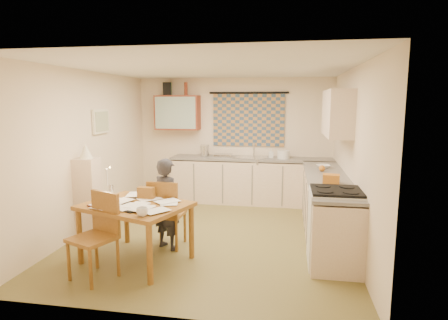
% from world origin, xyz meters
% --- Properties ---
extents(floor, '(4.00, 4.50, 0.02)m').
position_xyz_m(floor, '(0.00, 0.00, -0.01)').
color(floor, brown).
rests_on(floor, ground).
extents(ceiling, '(4.00, 4.50, 0.02)m').
position_xyz_m(ceiling, '(0.00, 0.00, 2.51)').
color(ceiling, white).
rests_on(ceiling, floor).
extents(wall_back, '(4.00, 0.02, 2.50)m').
position_xyz_m(wall_back, '(0.00, 2.26, 1.25)').
color(wall_back, beige).
rests_on(wall_back, floor).
extents(wall_front, '(4.00, 0.02, 2.50)m').
position_xyz_m(wall_front, '(0.00, -2.26, 1.25)').
color(wall_front, beige).
rests_on(wall_front, floor).
extents(wall_left, '(0.02, 4.50, 2.50)m').
position_xyz_m(wall_left, '(-2.01, 0.00, 1.25)').
color(wall_left, beige).
rests_on(wall_left, floor).
extents(wall_right, '(0.02, 4.50, 2.50)m').
position_xyz_m(wall_right, '(2.01, 0.00, 1.25)').
color(wall_right, beige).
rests_on(wall_right, floor).
extents(window_blind, '(1.45, 0.03, 1.05)m').
position_xyz_m(window_blind, '(0.30, 2.22, 1.65)').
color(window_blind, '#344F6D').
rests_on(window_blind, wall_back).
extents(curtain_rod, '(1.60, 0.04, 0.04)m').
position_xyz_m(curtain_rod, '(0.30, 2.20, 2.20)').
color(curtain_rod, black).
rests_on(curtain_rod, wall_back).
extents(wall_cabinet, '(0.90, 0.34, 0.70)m').
position_xyz_m(wall_cabinet, '(-1.15, 2.08, 1.80)').
color(wall_cabinet, maroon).
rests_on(wall_cabinet, wall_back).
extents(wall_cabinet_glass, '(0.84, 0.02, 0.64)m').
position_xyz_m(wall_cabinet_glass, '(-1.15, 1.91, 1.80)').
color(wall_cabinet_glass, '#99B2A5').
rests_on(wall_cabinet_glass, wall_back).
extents(upper_cabinet_right, '(0.34, 1.30, 0.70)m').
position_xyz_m(upper_cabinet_right, '(1.83, 0.55, 1.85)').
color(upper_cabinet_right, beige).
rests_on(upper_cabinet_right, wall_right).
extents(framed_print, '(0.04, 0.50, 0.40)m').
position_xyz_m(framed_print, '(-1.97, 0.40, 1.70)').
color(framed_print, '#F1ECCA').
rests_on(framed_print, wall_left).
extents(print_canvas, '(0.01, 0.42, 0.32)m').
position_xyz_m(print_canvas, '(-1.95, 0.40, 1.70)').
color(print_canvas, beige).
rests_on(print_canvas, wall_left).
extents(counter_back, '(3.30, 0.62, 0.92)m').
position_xyz_m(counter_back, '(0.44, 1.95, 0.45)').
color(counter_back, beige).
rests_on(counter_back, floor).
extents(counter_right, '(0.62, 2.95, 0.92)m').
position_xyz_m(counter_right, '(1.70, 0.25, 0.45)').
color(counter_right, beige).
rests_on(counter_right, floor).
extents(stove, '(0.63, 0.63, 0.97)m').
position_xyz_m(stove, '(1.70, -0.79, 0.48)').
color(stove, white).
rests_on(stove, floor).
extents(sink, '(0.69, 0.64, 0.10)m').
position_xyz_m(sink, '(0.40, 1.95, 0.88)').
color(sink, silver).
rests_on(sink, counter_back).
extents(tap, '(0.04, 0.04, 0.28)m').
position_xyz_m(tap, '(0.43, 2.13, 1.06)').
color(tap, silver).
rests_on(tap, counter_back).
extents(dish_rack, '(0.36, 0.31, 0.06)m').
position_xyz_m(dish_rack, '(-0.18, 1.95, 0.95)').
color(dish_rack, silver).
rests_on(dish_rack, counter_back).
extents(kettle, '(0.21, 0.21, 0.24)m').
position_xyz_m(kettle, '(-0.56, 1.95, 1.04)').
color(kettle, silver).
rests_on(kettle, counter_back).
extents(mixing_bowl, '(0.32, 0.32, 0.16)m').
position_xyz_m(mixing_bowl, '(1.02, 1.95, 1.00)').
color(mixing_bowl, white).
rests_on(mixing_bowl, counter_back).
extents(soap_bottle, '(0.12, 0.12, 0.18)m').
position_xyz_m(soap_bottle, '(0.78, 2.00, 1.01)').
color(soap_bottle, white).
rests_on(soap_bottle, counter_back).
extents(bowl, '(0.32, 0.32, 0.06)m').
position_xyz_m(bowl, '(1.70, 0.98, 0.95)').
color(bowl, white).
rests_on(bowl, counter_right).
extents(orange_bag, '(0.24, 0.19, 0.12)m').
position_xyz_m(orange_bag, '(1.70, -0.21, 0.98)').
color(orange_bag, orange).
rests_on(orange_bag, counter_right).
extents(fruit_orange, '(0.10, 0.10, 0.10)m').
position_xyz_m(fruit_orange, '(1.65, 0.66, 0.97)').
color(fruit_orange, orange).
rests_on(fruit_orange, counter_right).
extents(speaker, '(0.20, 0.23, 0.26)m').
position_xyz_m(speaker, '(-1.36, 2.08, 2.28)').
color(speaker, black).
rests_on(speaker, wall_cabinet).
extents(bottle_green, '(0.07, 0.07, 0.26)m').
position_xyz_m(bottle_green, '(-1.31, 2.08, 2.28)').
color(bottle_green, '#195926').
rests_on(bottle_green, wall_cabinet).
extents(bottle_brown, '(0.07, 0.07, 0.26)m').
position_xyz_m(bottle_brown, '(-0.97, 2.08, 2.28)').
color(bottle_brown, maroon).
rests_on(bottle_brown, wall_cabinet).
extents(dining_table, '(1.49, 1.30, 0.75)m').
position_xyz_m(dining_table, '(-0.77, -1.09, 0.38)').
color(dining_table, brown).
rests_on(dining_table, floor).
extents(chair_far, '(0.45, 0.45, 0.96)m').
position_xyz_m(chair_far, '(-0.53, -0.55, 0.30)').
color(chair_far, brown).
rests_on(chair_far, floor).
extents(chair_near, '(0.58, 0.58, 0.99)m').
position_xyz_m(chair_near, '(-1.06, -1.61, 0.31)').
color(chair_near, brown).
rests_on(chair_near, floor).
extents(person, '(0.71, 0.68, 1.27)m').
position_xyz_m(person, '(-0.52, -0.61, 0.63)').
color(person, black).
rests_on(person, floor).
extents(shelf_stand, '(0.32, 0.30, 1.19)m').
position_xyz_m(shelf_stand, '(-1.84, -0.34, 0.60)').
color(shelf_stand, beige).
rests_on(shelf_stand, floor).
extents(lampshade, '(0.20, 0.20, 0.22)m').
position_xyz_m(lampshade, '(-1.84, -0.34, 1.30)').
color(lampshade, '#F1ECCA').
rests_on(lampshade, shelf_stand).
extents(letter_rack, '(0.23, 0.12, 0.16)m').
position_xyz_m(letter_rack, '(-0.72, -0.83, 0.83)').
color(letter_rack, brown).
rests_on(letter_rack, dining_table).
extents(mug, '(0.24, 0.24, 0.10)m').
position_xyz_m(mug, '(-0.49, -1.56, 0.80)').
color(mug, white).
rests_on(mug, dining_table).
extents(magazine, '(0.36, 0.38, 0.02)m').
position_xyz_m(magazine, '(-1.26, -1.18, 0.76)').
color(magazine, maroon).
rests_on(magazine, dining_table).
extents(book, '(0.36, 0.37, 0.02)m').
position_xyz_m(book, '(-1.15, -1.02, 0.76)').
color(book, orange).
rests_on(book, dining_table).
extents(orange_box, '(0.14, 0.13, 0.04)m').
position_xyz_m(orange_box, '(-1.15, -1.26, 0.77)').
color(orange_box, orange).
rests_on(orange_box, dining_table).
extents(eyeglasses, '(0.14, 0.10, 0.02)m').
position_xyz_m(eyeglasses, '(-0.71, -1.44, 0.76)').
color(eyeglasses, black).
rests_on(eyeglasses, dining_table).
extents(candle_holder, '(0.08, 0.08, 0.18)m').
position_xyz_m(candle_holder, '(-1.21, -0.86, 0.84)').
color(candle_holder, silver).
rests_on(candle_holder, dining_table).
extents(candle, '(0.03, 0.03, 0.22)m').
position_xyz_m(candle, '(-1.23, -0.90, 1.04)').
color(candle, white).
rests_on(candle, dining_table).
extents(candle_flame, '(0.02, 0.02, 0.02)m').
position_xyz_m(candle_flame, '(-1.21, -0.86, 1.16)').
color(candle_flame, '#FFCC66').
rests_on(candle_flame, dining_table).
extents(papers, '(1.16, 1.01, 0.03)m').
position_xyz_m(papers, '(-0.79, -1.13, 0.76)').
color(papers, white).
rests_on(papers, dining_table).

